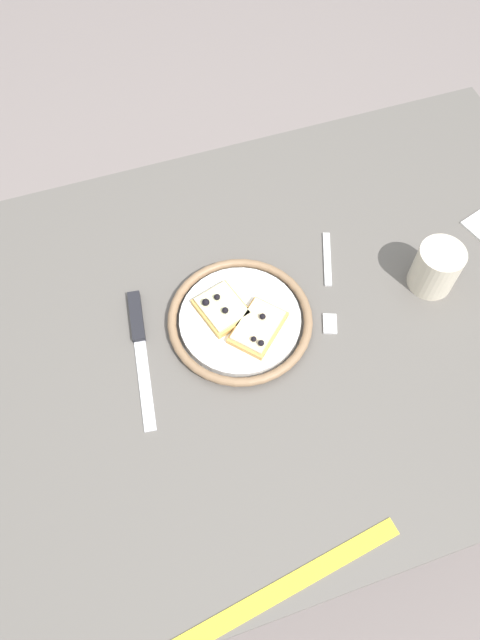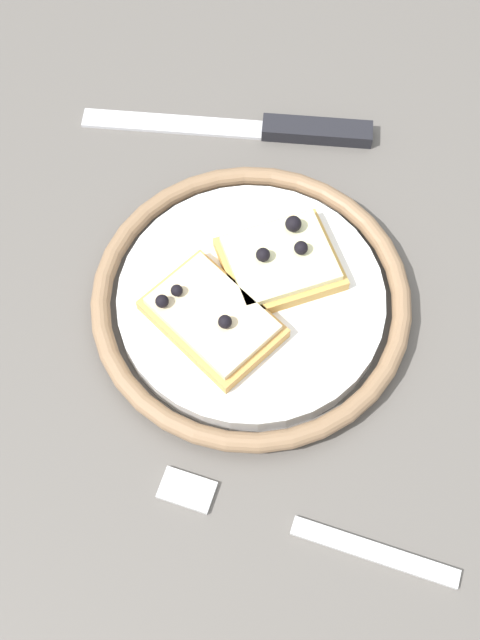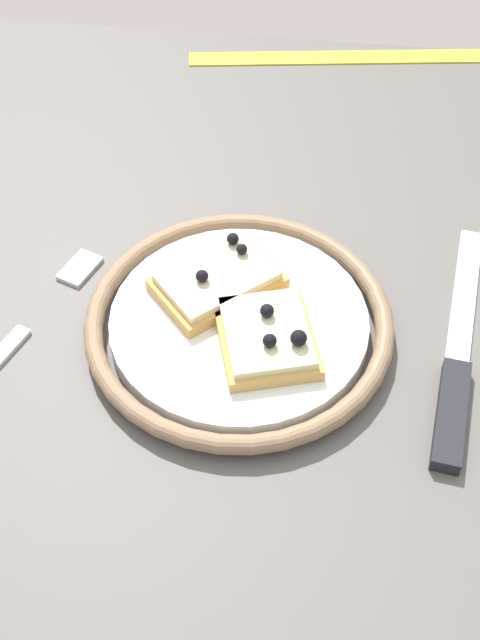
# 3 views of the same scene
# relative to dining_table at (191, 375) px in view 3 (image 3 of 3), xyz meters

# --- Properties ---
(dining_table) EXTENTS (1.19, 0.80, 0.74)m
(dining_table) POSITION_rel_dining_table_xyz_m (0.00, 0.00, 0.00)
(dining_table) COLOR #5B5651
(dining_table) RESTS_ON ground_plane
(plate) EXTENTS (0.23, 0.23, 0.02)m
(plate) POSITION_rel_dining_table_xyz_m (0.04, -0.02, 0.10)
(plate) COLOR white
(plate) RESTS_ON dining_table
(pizza_slice_near) EXTENTS (0.09, 0.10, 0.03)m
(pizza_slice_near) POSITION_rel_dining_table_xyz_m (0.07, -0.04, 0.11)
(pizza_slice_near) COLOR tan
(pizza_slice_near) RESTS_ON plate
(pizza_slice_far) EXTENTS (0.11, 0.11, 0.03)m
(pizza_slice_far) POSITION_rel_dining_table_xyz_m (0.02, 0.01, 0.11)
(pizza_slice_far) COLOR tan
(pizza_slice_far) RESTS_ON plate
(knife) EXTENTS (0.05, 0.24, 0.01)m
(knife) POSITION_rel_dining_table_xyz_m (0.21, -0.05, 0.09)
(knife) COLOR silver
(knife) RESTS_ON dining_table
(fork) EXTENTS (0.09, 0.19, 0.00)m
(fork) POSITION_rel_dining_table_xyz_m (-0.12, -0.05, 0.09)
(fork) COLOR silver
(fork) RESTS_ON dining_table
(measuring_tape) EXTENTS (0.35, 0.08, 0.00)m
(measuring_tape) POSITION_rel_dining_table_xyz_m (0.12, 0.37, 0.09)
(measuring_tape) COLOR yellow
(measuring_tape) RESTS_ON dining_table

